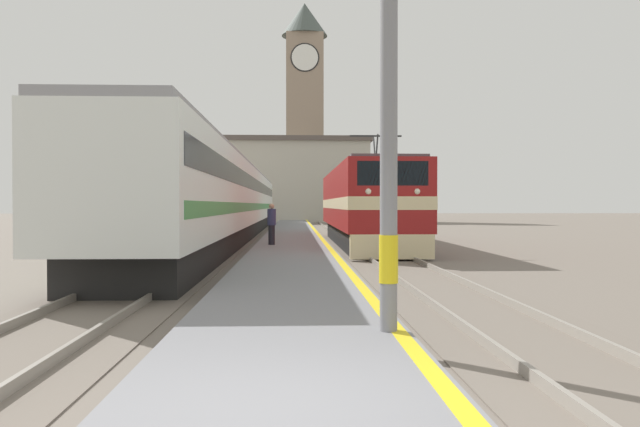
{
  "coord_description": "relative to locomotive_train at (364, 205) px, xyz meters",
  "views": [
    {
      "loc": [
        0.05,
        -4.76,
        1.86
      ],
      "look_at": [
        1.22,
        23.34,
        1.47
      ],
      "focal_mm": 35.0,
      "sensor_mm": 36.0,
      "label": 1
    }
  ],
  "objects": [
    {
      "name": "passenger_train",
      "position": [
        -6.67,
        6.26,
        0.29
      ],
      "size": [
        2.92,
        47.24,
        3.97
      ],
      "color": "black",
      "rests_on": "ground"
    },
    {
      "name": "station_building",
      "position": [
        -5.07,
        39.11,
        2.7
      ],
      "size": [
        20.24,
        6.78,
        9.04
      ],
      "color": "#B7B2A3",
      "rests_on": "ground"
    },
    {
      "name": "clock_tower",
      "position": [
        -1.89,
        47.65,
        12.25
      ],
      "size": [
        5.56,
        5.56,
        26.42
      ],
      "color": "gray",
      "rests_on": "ground"
    },
    {
      "name": "ground_plane",
      "position": [
        -3.24,
        6.28,
        -1.85
      ],
      "size": [
        200.0,
        200.0,
        0.0
      ],
      "primitive_type": "plane",
      "color": "#70665B"
    },
    {
      "name": "rail_track_far",
      "position": [
        -6.67,
        1.28,
        -1.82
      ],
      "size": [
        2.83,
        140.0,
        0.16
      ],
      "color": "#70665B",
      "rests_on": "ground"
    },
    {
      "name": "platform",
      "position": [
        -3.24,
        1.28,
        -1.71
      ],
      "size": [
        3.0,
        140.0,
        0.29
      ],
      "color": "slate",
      "rests_on": "ground"
    },
    {
      "name": "locomotive_train",
      "position": [
        0.0,
        0.0,
        0.0
      ],
      "size": [
        2.92,
        17.12,
        4.58
      ],
      "color": "black",
      "rests_on": "ground"
    },
    {
      "name": "rail_track_near",
      "position": [
        0.0,
        1.28,
        -1.82
      ],
      "size": [
        2.84,
        140.0,
        0.16
      ],
      "color": "#70665B",
      "rests_on": "ground"
    },
    {
      "name": "person_on_platform",
      "position": [
        -4.08,
        -3.84,
        -0.72
      ],
      "size": [
        0.34,
        0.34,
        1.62
      ],
      "color": "#23232D",
      "rests_on": "platform"
    }
  ]
}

